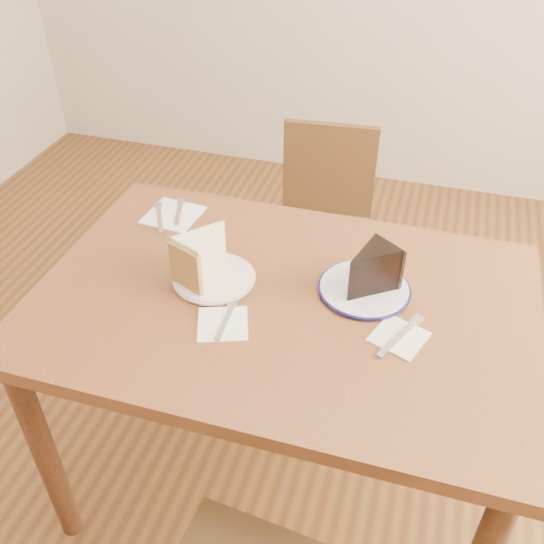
% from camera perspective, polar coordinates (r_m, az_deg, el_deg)
% --- Properties ---
extents(ground, '(4.00, 4.00, 0.00)m').
position_cam_1_polar(ground, '(2.04, 0.75, -18.62)').
color(ground, '#432812').
rests_on(ground, ground).
extents(table, '(1.20, 0.80, 0.75)m').
position_cam_1_polar(table, '(1.53, 0.95, -5.22)').
color(table, '#482613').
rests_on(table, ground).
extents(chair_far, '(0.43, 0.43, 0.80)m').
position_cam_1_polar(chair_far, '(2.24, 4.72, 4.09)').
color(chair_far, '#352110').
rests_on(chair_far, ground).
extents(plate_cream, '(0.20, 0.20, 0.01)m').
position_cam_1_polar(plate_cream, '(1.52, -5.44, -0.58)').
color(plate_cream, silver).
rests_on(plate_cream, table).
extents(plate_navy, '(0.22, 0.22, 0.01)m').
position_cam_1_polar(plate_navy, '(1.50, 8.67, -1.58)').
color(plate_navy, silver).
rests_on(plate_navy, table).
extents(carrot_cake, '(0.14, 0.16, 0.11)m').
position_cam_1_polar(carrot_cake, '(1.49, -6.16, 1.61)').
color(carrot_cake, beige).
rests_on(carrot_cake, plate_cream).
extents(chocolate_cake, '(0.15, 0.16, 0.10)m').
position_cam_1_polar(chocolate_cake, '(1.45, 9.00, -0.14)').
color(chocolate_cake, black).
rests_on(chocolate_cake, plate_navy).
extents(napkin_cream, '(0.15, 0.15, 0.00)m').
position_cam_1_polar(napkin_cream, '(1.40, -4.66, -4.91)').
color(napkin_cream, white).
rests_on(napkin_cream, table).
extents(napkin_navy, '(0.14, 0.14, 0.00)m').
position_cam_1_polar(napkin_navy, '(1.39, 11.85, -5.99)').
color(napkin_navy, white).
rests_on(napkin_navy, table).
extents(napkin_spare, '(0.16, 0.16, 0.00)m').
position_cam_1_polar(napkin_spare, '(1.78, -9.29, 5.33)').
color(napkin_spare, white).
rests_on(napkin_spare, table).
extents(fork_cream, '(0.02, 0.14, 0.00)m').
position_cam_1_polar(fork_cream, '(1.40, -4.34, -4.49)').
color(fork_cream, white).
rests_on(fork_cream, napkin_cream).
extents(knife_navy, '(0.09, 0.16, 0.00)m').
position_cam_1_polar(knife_navy, '(1.39, 11.96, -5.90)').
color(knife_navy, white).
rests_on(knife_navy, napkin_navy).
extents(fork_spare, '(0.05, 0.14, 0.00)m').
position_cam_1_polar(fork_spare, '(1.78, -8.75, 5.59)').
color(fork_spare, silver).
rests_on(fork_spare, napkin_spare).
extents(knife_spare, '(0.09, 0.15, 0.00)m').
position_cam_1_polar(knife_spare, '(1.76, -10.53, 5.06)').
color(knife_spare, silver).
rests_on(knife_spare, napkin_spare).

